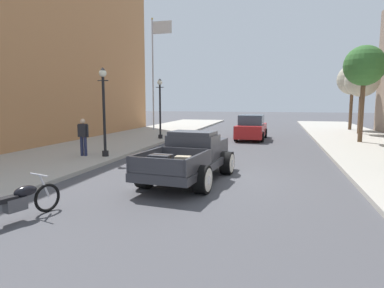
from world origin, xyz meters
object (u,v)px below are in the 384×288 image
Objects in this scene: hotrod_truck_gunmetal at (192,156)px; motorcycle_parked at (17,201)px; street_tree_farthest at (353,80)px; pedestrian_sidewalk_left at (83,135)px; street_tree_second at (364,66)px; street_lamp_far at (160,104)px; car_background_red at (251,128)px; street_lamp_near at (104,105)px; flagpole at (155,62)px; street_tree_third at (362,81)px.

hotrod_truck_gunmetal is 5.48m from motorcycle_parked.
pedestrian_sidewalk_left is at bearing -128.54° from street_tree_farthest.
street_lamp_far is at bearing -174.56° from street_tree_second.
motorcycle_parked is at bearing -102.20° from car_background_red.
street_tree_farthest reaches higher than car_background_red.
street_lamp_near reaches higher than hotrod_truck_gunmetal.
pedestrian_sidewalk_left is at bearing -146.56° from street_tree_second.
street_lamp_near is 0.69× the size of street_tree_second.
hotrod_truck_gunmetal is at bearing -64.99° from street_lamp_far.
car_background_red is 7.56m from street_tree_second.
pedestrian_sidewalk_left is 0.18× the size of flagpole.
flagpole reaches higher than hotrod_truck_gunmetal.
hotrod_truck_gunmetal is 2.47× the size of motorcycle_parked.
flagpole is (-1.64, 13.68, 4.68)m from pedestrian_sidewalk_left.
pedestrian_sidewalk_left is at bearing 155.80° from hotrod_truck_gunmetal.
street_tree_third is (14.23, 14.29, 2.96)m from pedestrian_sidewalk_left.
street_lamp_near reaches higher than car_background_red.
street_tree_second reaches higher than pedestrian_sidewalk_left.
pedestrian_sidewalk_left is at bearing -97.12° from street_lamp_far.
street_lamp_near is 7.34m from street_lamp_far.
street_tree_farthest is (7.67, 8.30, 3.54)m from car_background_red.
flagpole reaches higher than street_lamp_far.
car_background_red is 11.84m from street_tree_farthest.
pedestrian_sidewalk_left is 1.63m from street_lamp_near.
street_lamp_near is (0.98, 0.14, 1.30)m from pedestrian_sidewalk_left.
hotrod_truck_gunmetal is 0.55× the size of flagpole.
flagpole is (-2.61, 13.54, 3.39)m from street_lamp_near.
pedestrian_sidewalk_left is (-6.61, -9.64, 0.32)m from car_background_red.
motorcycle_parked is 0.40× the size of street_tree_third.
car_background_red is 9.51m from street_tree_third.
street_tree_farthest is at bearing 47.25° from car_background_red.
street_lamp_far is 7.51m from flagpole.
street_lamp_near and street_lamp_far have the same top height.
street_lamp_far is 0.75× the size of street_tree_third.
flagpole is 1.68× the size of street_tree_farthest.
street_lamp_far is at bearing -152.88° from street_tree_third.
hotrod_truck_gunmetal is 1.32× the size of street_lamp_far.
street_lamp_near is (-4.62, 2.66, 1.63)m from hotrod_truck_gunmetal.
hotrod_truck_gunmetal is 0.98× the size of street_tree_third.
motorcycle_parked is 27.93m from street_tree_farthest.
street_lamp_near is 0.75× the size of street_tree_third.
pedestrian_sidewalk_left is 0.29× the size of street_tree_second.
flagpole is 16.55m from street_tree_farthest.
street_tree_third is at bearing 46.88° from street_lamp_near.
street_tree_second is 9.37m from street_tree_farthest.
street_tree_third is (13.25, 14.15, 1.66)m from street_lamp_near.
street_lamp_near is at bearing -79.07° from flagpole.
street_tree_farthest is (1.20, 9.29, -0.25)m from street_tree_second.
street_tree_farthest is at bearing 65.82° from motorcycle_parked.
street_tree_second is at bearing -101.44° from street_tree_third.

